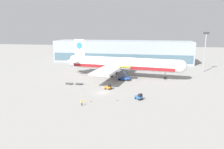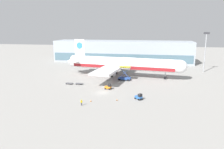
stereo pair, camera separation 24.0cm
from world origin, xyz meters
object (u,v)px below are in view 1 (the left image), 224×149
(baggage_tug_foreground, at_px, (139,97))
(baggage_tug_mid, at_px, (108,87))
(baggage_dolly_second, at_px, (79,84))
(ground_crew_near, at_px, (82,102))
(light_mast, at_px, (205,49))
(scissor_lift_loader, at_px, (125,75))
(airplane_main, at_px, (121,64))
(baggage_dolly_lead, at_px, (69,83))
(traffic_cone_far, at_px, (117,100))
(traffic_cone_near, at_px, (91,101))

(baggage_tug_foreground, bearing_deg, baggage_tug_mid, -177.33)
(baggage_dolly_second, relative_size, ground_crew_near, 2.03)
(light_mast, height_order, scissor_lift_loader, light_mast)
(airplane_main, xyz_separation_m, baggage_dolly_lead, (-18.44, -18.73, -5.45))
(baggage_tug_mid, height_order, baggage_dolly_second, baggage_tug_mid)
(baggage_dolly_lead, distance_m, traffic_cone_far, 27.82)
(scissor_lift_loader, distance_m, traffic_cone_near, 30.96)
(traffic_cone_near, bearing_deg, baggage_tug_foreground, 18.03)
(ground_crew_near, xyz_separation_m, traffic_cone_far, (9.57, 6.49, -0.80))
(traffic_cone_far, bearing_deg, ground_crew_near, -145.85)
(baggage_tug_mid, distance_m, traffic_cone_far, 13.27)
(airplane_main, relative_size, traffic_cone_far, 93.51)
(baggage_tug_mid, height_order, baggage_dolly_lead, baggage_tug_mid)
(baggage_tug_mid, relative_size, baggage_dolly_lead, 0.71)
(ground_crew_near, height_order, traffic_cone_far, ground_crew_near)
(traffic_cone_near, bearing_deg, airplane_main, 84.19)
(scissor_lift_loader, distance_m, traffic_cone_far, 27.71)
(scissor_lift_loader, relative_size, traffic_cone_far, 9.63)
(scissor_lift_loader, bearing_deg, light_mast, 40.76)
(light_mast, bearing_deg, traffic_cone_near, -128.83)
(baggage_tug_mid, distance_m, baggage_dolly_second, 13.90)
(traffic_cone_near, relative_size, traffic_cone_far, 1.00)
(baggage_tug_foreground, xyz_separation_m, ground_crew_near, (-16.33, -8.69, 0.22))
(baggage_dolly_second, distance_m, traffic_cone_near, 21.97)
(airplane_main, relative_size, ground_crew_near, 31.37)
(baggage_dolly_second, height_order, traffic_cone_far, traffic_cone_far)
(baggage_dolly_lead, bearing_deg, light_mast, 36.71)
(airplane_main, distance_m, scissor_lift_loader, 8.78)
(light_mast, xyz_separation_m, baggage_dolly_lead, (-59.08, -36.31, -11.58))
(light_mast, relative_size, traffic_cone_far, 32.88)
(airplane_main, height_order, baggage_dolly_lead, airplane_main)
(airplane_main, height_order, scissor_lift_loader, airplane_main)
(baggage_dolly_second, bearing_deg, ground_crew_near, -63.99)
(baggage_tug_foreground, height_order, traffic_cone_near, baggage_tug_foreground)
(baggage_dolly_lead, distance_m, baggage_dolly_second, 4.08)
(baggage_tug_foreground, xyz_separation_m, baggage_tug_mid, (-12.05, 9.96, 0.00))
(light_mast, bearing_deg, baggage_tug_mid, -135.94)
(light_mast, xyz_separation_m, ground_crew_near, (-46.16, -59.18, -10.87))
(airplane_main, distance_m, baggage_tug_mid, 23.52)
(scissor_lift_loader, bearing_deg, baggage_dolly_lead, -144.89)
(baggage_dolly_lead, xyz_separation_m, traffic_cone_near, (14.61, -18.94, -0.09))
(baggage_tug_foreground, height_order, baggage_tug_mid, same)
(scissor_lift_loader, xyz_separation_m, baggage_tug_foreground, (8.01, -25.41, -1.36))
(baggage_tug_mid, distance_m, baggage_dolly_lead, 17.71)
(baggage_tug_mid, bearing_deg, baggage_tug_foreground, -27.42)
(baggage_tug_mid, bearing_deg, traffic_cone_near, -87.83)
(airplane_main, xyz_separation_m, traffic_cone_near, (-3.83, -37.68, -5.54))
(baggage_tug_foreground, height_order, traffic_cone_far, baggage_tug_foreground)
(light_mast, distance_m, baggage_tug_mid, 59.33)
(baggage_dolly_lead, height_order, traffic_cone_far, traffic_cone_far)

